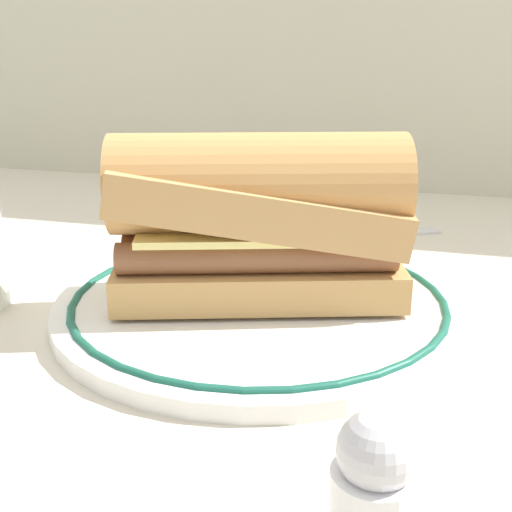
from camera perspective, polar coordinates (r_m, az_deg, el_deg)
The scene contains 5 objects.
ground_plane at distance 0.52m, azimuth 0.56°, elevation -4.30°, with size 1.50×1.50×0.00m, color beige.
plate at distance 0.50m, azimuth -0.00°, elevation -4.03°, with size 0.30×0.30×0.01m.
sausage_sandwich at distance 0.48m, azimuth 0.00°, elevation 3.37°, with size 0.22×0.14×0.12m.
salt_shaker at distance 0.27m, azimuth 9.83°, elevation -19.55°, with size 0.03×0.03×0.07m.
butter_knife at distance 0.69m, azimuth 8.83°, elevation 2.01°, with size 0.13×0.08×0.01m.
Camera 1 is at (0.12, -0.46, 0.20)m, focal length 47.88 mm.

